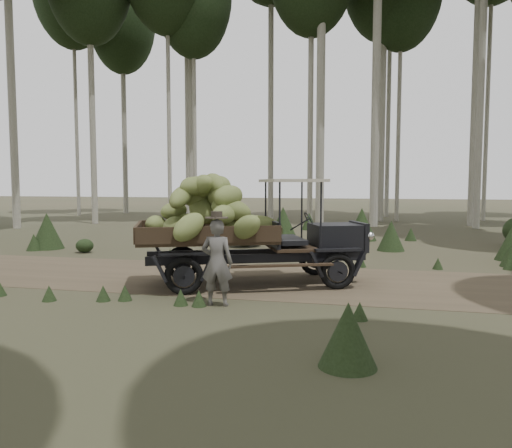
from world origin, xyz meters
name	(u,v)px	position (x,y,z in m)	size (l,w,h in m)	color
ground	(301,282)	(0.00, 0.00, 0.00)	(120.00, 120.00, 0.00)	#473D2B
dirt_track	(301,281)	(0.00, 0.00, 0.00)	(70.00, 4.00, 0.01)	brown
banana_truck	(230,218)	(-1.45, -0.74, 1.45)	(5.19, 3.53, 2.50)	black
farmer	(217,261)	(-1.19, -2.51, 0.81)	(0.60, 0.45, 1.71)	#585450
undergrowth	(349,248)	(0.96, 1.95, 0.53)	(21.49, 24.18, 1.36)	#233319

